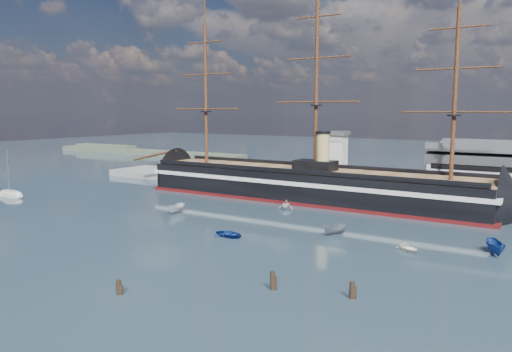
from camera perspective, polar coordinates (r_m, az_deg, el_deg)
The scene contains 15 objects.
ground at distance 109.60m, azimuth 1.01°, elevation -4.35°, with size 600.00×600.00×0.00m, color #253440.
quay at distance 137.48m, azimuth 12.43°, elevation -2.10°, with size 180.00×18.00×2.00m, color slate.
quay_tower at distance 135.97m, azimuth 9.34°, elevation 2.01°, with size 5.00×5.00×15.00m.
shoreline at distance 270.68m, azimuth -13.95°, elevation 2.80°, with size 120.00×10.00×4.00m.
warship at distance 126.71m, azimuth 5.22°, elevation -0.92°, with size 112.99×17.50×53.94m.
sailboat at distance 145.86m, azimuth -26.23°, elevation -1.85°, with size 7.88×2.80×12.38m.
motorboat_a at distance 111.79m, azimuth -9.05°, elevation -4.21°, with size 6.45×2.36×2.58m, color silver.
motorboat_b at distance 89.98m, azimuth -3.01°, elevation -6.99°, with size 3.49×1.40×1.63m, color navy.
motorboat_c at distance 92.49m, azimuth 8.96°, elevation -6.67°, with size 6.13×2.25×2.45m, color slate.
motorboat_d at distance 115.16m, azimuth 3.45°, elevation -3.78°, with size 6.36×2.76×2.33m, color silver.
motorboat_e at distance 84.99m, azimuth 17.09°, elevation -8.18°, with size 2.88×1.15×1.34m, color silver.
motorboat_f at distance 87.72m, azimuth 25.68°, elevation -8.11°, with size 6.98×2.56×2.79m, color navy.
piling_near_mid at distance 65.31m, azimuth -15.40°, elevation -12.91°, with size 0.64×0.64×2.54m, color black.
piling_near_right at distance 64.65m, azimuth 1.89°, elevation -12.85°, with size 0.64×0.64×3.11m, color black.
piling_far_right at distance 62.90m, azimuth 10.89°, elevation -13.58°, with size 0.64×0.64×2.80m, color black.
Camera 1 is at (55.58, -51.75, 22.44)m, focal length 35.00 mm.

